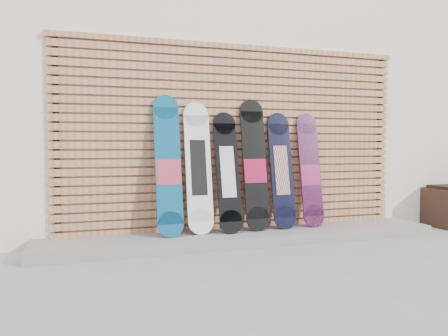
{
  "coord_description": "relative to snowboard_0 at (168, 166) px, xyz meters",
  "views": [
    {
      "loc": [
        -1.89,
        -3.94,
        1.11
      ],
      "look_at": [
        -0.39,
        0.75,
        0.85
      ],
      "focal_mm": 35.0,
      "sensor_mm": 36.0,
      "label": 1
    }
  ],
  "objects": [
    {
      "name": "slat_wall",
      "position": [
        0.87,
        0.2,
        0.32
      ],
      "size": [
        4.26,
        0.08,
        2.29
      ],
      "color": "#AE6F48",
      "rests_on": "ground"
    },
    {
      "name": "snowboard_2",
      "position": [
        0.68,
        -0.0,
        -0.08
      ],
      "size": [
        0.27,
        0.35,
        1.38
      ],
      "color": "black",
      "rests_on": "concrete_step"
    },
    {
      "name": "snowboard_4",
      "position": [
        1.37,
        0.03,
        -0.07
      ],
      "size": [
        0.28,
        0.29,
        1.38
      ],
      "color": "black",
      "rests_on": "concrete_step"
    },
    {
      "name": "snowboard_5",
      "position": [
        1.76,
        0.03,
        -0.08
      ],
      "size": [
        0.27,
        0.28,
        1.39
      ],
      "color": "black",
      "rests_on": "concrete_step"
    },
    {
      "name": "building",
      "position": [
        1.52,
        2.73,
        0.92
      ],
      "size": [
        12.0,
        5.0,
        3.6
      ],
      "primitive_type": "cube",
      "color": "white",
      "rests_on": "ground"
    },
    {
      "name": "ground",
      "position": [
        1.02,
        -0.77,
        -0.88
      ],
      "size": [
        80.0,
        80.0,
        0.0
      ],
      "primitive_type": "plane",
      "color": "gray",
      "rests_on": "ground"
    },
    {
      "name": "concrete_step",
      "position": [
        0.87,
        -0.09,
        -0.82
      ],
      "size": [
        4.6,
        0.7,
        0.12
      ],
      "primitive_type": "cube",
      "color": "gray",
      "rests_on": "ground"
    },
    {
      "name": "snowboard_1",
      "position": [
        0.35,
        0.03,
        -0.03
      ],
      "size": [
        0.29,
        0.29,
        1.48
      ],
      "color": "white",
      "rests_on": "concrete_step"
    },
    {
      "name": "snowboard_0",
      "position": [
        0.0,
        0.0,
        0.0
      ],
      "size": [
        0.28,
        0.34,
        1.55
      ],
      "color": "#0D547D",
      "rests_on": "concrete_step"
    },
    {
      "name": "snowboard_3",
      "position": [
        1.02,
        0.02,
        -0.01
      ],
      "size": [
        0.29,
        0.3,
        1.53
      ],
      "color": "black",
      "rests_on": "concrete_step"
    }
  ]
}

